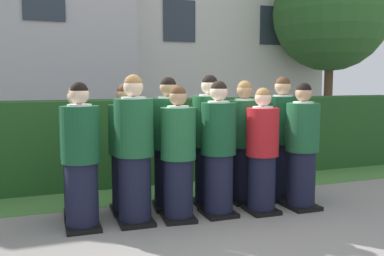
{
  "coord_description": "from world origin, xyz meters",
  "views": [
    {
      "loc": [
        -1.89,
        -4.67,
        1.63
      ],
      "look_at": [
        0.0,
        0.24,
        1.05
      ],
      "focal_mm": 40.53,
      "sensor_mm": 36.0,
      "label": 1
    }
  ],
  "objects_px": {
    "student_front_row_1": "(134,153)",
    "student_front_row_3": "(218,152)",
    "student_front_row_5": "(302,149)",
    "student_rear_row_3": "(209,144)",
    "student_rear_row_5": "(281,141)",
    "student_rear_row_2": "(169,146)",
    "student_front_row_2": "(178,157)",
    "student_rear_row_4": "(244,145)",
    "student_front_row_0": "(81,160)",
    "student_in_red_blazer": "(262,154)",
    "student_rear_row_0": "(78,155)",
    "student_rear_row_1": "(126,152)"
  },
  "relations": [
    {
      "from": "student_front_row_1",
      "to": "student_front_row_3",
      "type": "bearing_deg",
      "value": -3.45
    },
    {
      "from": "student_front_row_5",
      "to": "student_front_row_1",
      "type": "bearing_deg",
      "value": 175.08
    },
    {
      "from": "student_rear_row_3",
      "to": "student_rear_row_5",
      "type": "bearing_deg",
      "value": -3.62
    },
    {
      "from": "student_rear_row_2",
      "to": "student_rear_row_5",
      "type": "bearing_deg",
      "value": -4.55
    },
    {
      "from": "student_front_row_2",
      "to": "student_rear_row_4",
      "type": "distance_m",
      "value": 1.15
    },
    {
      "from": "student_front_row_0",
      "to": "student_front_row_5",
      "type": "height_order",
      "value": "student_front_row_0"
    },
    {
      "from": "student_in_red_blazer",
      "to": "student_rear_row_0",
      "type": "distance_m",
      "value": 2.23
    },
    {
      "from": "student_front_row_3",
      "to": "student_rear_row_3",
      "type": "xyz_separation_m",
      "value": [
        0.07,
        0.43,
        0.04
      ]
    },
    {
      "from": "student_rear_row_0",
      "to": "student_rear_row_1",
      "type": "relative_size",
      "value": 0.99
    },
    {
      "from": "student_front_row_0",
      "to": "student_rear_row_0",
      "type": "bearing_deg",
      "value": 88.03
    },
    {
      "from": "student_rear_row_2",
      "to": "student_front_row_1",
      "type": "bearing_deg",
      "value": -141.93
    },
    {
      "from": "student_rear_row_4",
      "to": "student_rear_row_5",
      "type": "bearing_deg",
      "value": -4.88
    },
    {
      "from": "student_front_row_3",
      "to": "student_rear_row_2",
      "type": "relative_size",
      "value": 0.97
    },
    {
      "from": "student_front_row_1",
      "to": "student_rear_row_3",
      "type": "relative_size",
      "value": 1.0
    },
    {
      "from": "student_rear_row_5",
      "to": "student_rear_row_3",
      "type": "bearing_deg",
      "value": 176.38
    },
    {
      "from": "student_front_row_0",
      "to": "student_front_row_5",
      "type": "distance_m",
      "value": 2.72
    },
    {
      "from": "student_rear_row_0",
      "to": "student_rear_row_2",
      "type": "height_order",
      "value": "student_rear_row_2"
    },
    {
      "from": "student_rear_row_2",
      "to": "student_front_row_2",
      "type": "bearing_deg",
      "value": -94.98
    },
    {
      "from": "student_front_row_0",
      "to": "student_front_row_2",
      "type": "relative_size",
      "value": 1.03
    },
    {
      "from": "student_rear_row_1",
      "to": "student_rear_row_2",
      "type": "bearing_deg",
      "value": -3.58
    },
    {
      "from": "student_front_row_3",
      "to": "student_rear_row_4",
      "type": "relative_size",
      "value": 1.0
    },
    {
      "from": "student_front_row_1",
      "to": "student_front_row_3",
      "type": "relative_size",
      "value": 1.04
    },
    {
      "from": "student_front_row_2",
      "to": "student_rear_row_0",
      "type": "xyz_separation_m",
      "value": [
        -1.07,
        0.56,
        -0.0
      ]
    },
    {
      "from": "student_rear_row_3",
      "to": "student_rear_row_2",
      "type": "bearing_deg",
      "value": 173.64
    },
    {
      "from": "student_rear_row_2",
      "to": "student_rear_row_4",
      "type": "bearing_deg",
      "value": -4.38
    },
    {
      "from": "student_front_row_0",
      "to": "student_in_red_blazer",
      "type": "bearing_deg",
      "value": -4.65
    },
    {
      "from": "student_front_row_0",
      "to": "student_front_row_3",
      "type": "relative_size",
      "value": 0.99
    },
    {
      "from": "student_front_row_1",
      "to": "student_rear_row_5",
      "type": "distance_m",
      "value": 2.15
    },
    {
      "from": "student_front_row_1",
      "to": "student_rear_row_2",
      "type": "bearing_deg",
      "value": 38.07
    },
    {
      "from": "student_front_row_2",
      "to": "student_rear_row_2",
      "type": "bearing_deg",
      "value": 85.02
    },
    {
      "from": "student_front_row_1",
      "to": "student_rear_row_3",
      "type": "xyz_separation_m",
      "value": [
        1.08,
        0.37,
        0.0
      ]
    },
    {
      "from": "student_rear_row_3",
      "to": "student_rear_row_4",
      "type": "relative_size",
      "value": 1.05
    },
    {
      "from": "student_front_row_5",
      "to": "student_rear_row_5",
      "type": "bearing_deg",
      "value": 89.5
    },
    {
      "from": "student_front_row_5",
      "to": "student_rear_row_1",
      "type": "height_order",
      "value": "student_front_row_5"
    },
    {
      "from": "student_front_row_3",
      "to": "student_rear_row_3",
      "type": "bearing_deg",
      "value": 80.97
    },
    {
      "from": "student_front_row_0",
      "to": "student_rear_row_5",
      "type": "bearing_deg",
      "value": 5.89
    },
    {
      "from": "student_front_row_0",
      "to": "student_front_row_3",
      "type": "height_order",
      "value": "student_front_row_3"
    },
    {
      "from": "student_front_row_3",
      "to": "student_rear_row_0",
      "type": "height_order",
      "value": "student_front_row_3"
    },
    {
      "from": "student_front_row_3",
      "to": "student_rear_row_0",
      "type": "distance_m",
      "value": 1.68
    },
    {
      "from": "student_rear_row_2",
      "to": "student_in_red_blazer",
      "type": "bearing_deg",
      "value": -29.76
    },
    {
      "from": "student_in_red_blazer",
      "to": "student_rear_row_5",
      "type": "bearing_deg",
      "value": 38.74
    },
    {
      "from": "student_front_row_3",
      "to": "student_rear_row_1",
      "type": "relative_size",
      "value": 1.02
    },
    {
      "from": "student_rear_row_1",
      "to": "student_rear_row_2",
      "type": "distance_m",
      "value": 0.55
    },
    {
      "from": "student_front_row_2",
      "to": "student_rear_row_0",
      "type": "bearing_deg",
      "value": 152.58
    },
    {
      "from": "student_rear_row_4",
      "to": "student_front_row_3",
      "type": "bearing_deg",
      "value": -143.9
    },
    {
      "from": "student_front_row_1",
      "to": "student_front_row_3",
      "type": "xyz_separation_m",
      "value": [
        1.02,
        -0.06,
        -0.03
      ]
    },
    {
      "from": "student_front_row_3",
      "to": "student_front_row_2",
      "type": "bearing_deg",
      "value": -179.57
    },
    {
      "from": "student_rear_row_5",
      "to": "student_in_red_blazer",
      "type": "bearing_deg",
      "value": -141.26
    },
    {
      "from": "student_front_row_0",
      "to": "student_rear_row_3",
      "type": "xyz_separation_m",
      "value": [
        1.67,
        0.35,
        0.04
      ]
    },
    {
      "from": "student_front_row_0",
      "to": "student_front_row_2",
      "type": "xyz_separation_m",
      "value": [
        1.09,
        -0.09,
        -0.02
      ]
    }
  ]
}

